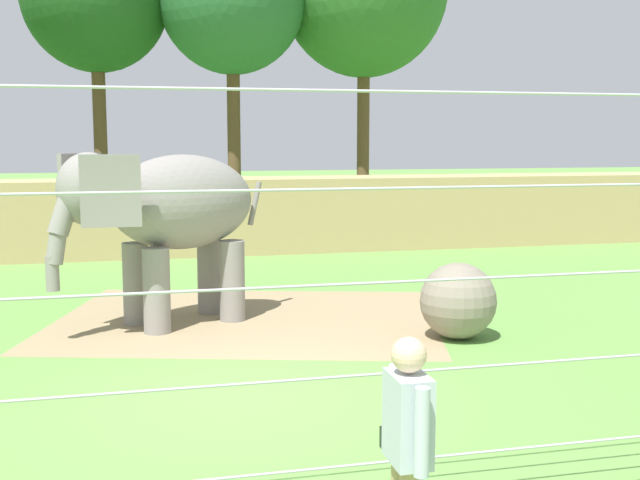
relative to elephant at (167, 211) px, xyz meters
name	(u,v)px	position (x,y,z in m)	size (l,w,h in m)	color
ground_plane	(243,397)	(0.63, -3.68, -1.77)	(120.00, 120.00, 0.00)	#609342
dirt_patch	(246,319)	(1.21, 0.11, -1.77)	(5.96, 4.65, 0.01)	#937F5B
embankment_wall	(178,216)	(0.63, 7.66, -0.84)	(36.00, 1.80, 1.86)	tan
elephant	(167,211)	(0.00, 0.00, 0.00)	(3.35, 2.32, 2.67)	gray
enrichment_ball	(458,301)	(3.99, -1.83, -1.22)	(1.10, 1.10, 1.10)	gray
cable_fence	(312,318)	(0.63, -7.08, -0.10)	(11.88, 0.26, 3.31)	brown
zookeeper	(407,455)	(1.08, -7.75, -0.84)	(0.22, 0.58, 1.67)	tan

